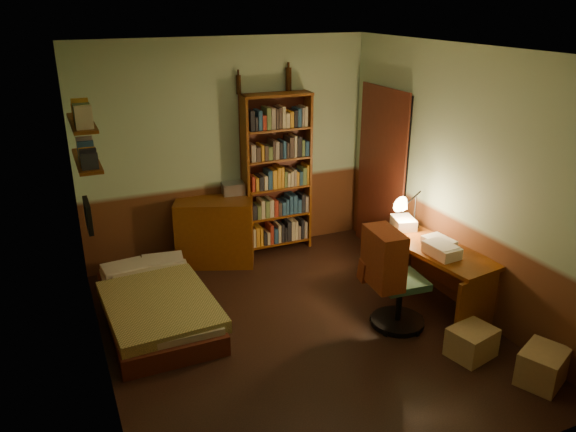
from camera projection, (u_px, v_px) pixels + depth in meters
name	position (u px, v px, depth m)	size (l,w,h in m)	color
floor	(298.00, 332.00, 5.40)	(3.50, 4.00, 0.02)	black
ceiling	(301.00, 49.00, 4.44)	(3.50, 4.00, 0.02)	silver
wall_back	(228.00, 151.00, 6.63)	(3.50, 0.02, 2.60)	#9CBC96
wall_left	(89.00, 236.00, 4.26)	(0.02, 4.00, 2.60)	#9CBC96
wall_right	(460.00, 180.00, 5.58)	(0.02, 4.00, 2.60)	#9CBC96
wall_front	(447.00, 315.00, 3.21)	(3.50, 0.02, 2.60)	#9CBC96
doorway	(383.00, 174.00, 6.78)	(0.06, 0.90, 2.00)	black
door_trim	(381.00, 174.00, 6.77)	(0.02, 0.98, 2.08)	#481C11
bed	(156.00, 296.00, 5.51)	(0.93, 1.73, 0.51)	olive
dresser	(215.00, 232.00, 6.65)	(0.90, 0.45, 0.80)	#612F0B
mini_stereo	(233.00, 188.00, 6.69)	(0.26, 0.20, 0.14)	#B2B2B7
bookshelf	(277.00, 175.00, 6.82)	(0.84, 0.26, 1.96)	#612F0B
bottle_left	(239.00, 85.00, 6.36)	(0.06, 0.06, 0.22)	black
bottle_right	(288.00, 79.00, 6.58)	(0.07, 0.07, 0.27)	black
desk	(434.00, 278.00, 5.68)	(0.53, 1.27, 0.68)	#612F0B
paper_stack	(403.00, 223.00, 6.02)	(0.21, 0.29, 0.11)	silver
desk_lamp	(416.00, 199.00, 5.95)	(0.19, 0.19, 0.63)	black
office_chair	(401.00, 282.00, 5.34)	(0.46, 0.41, 0.92)	#315A42
red_jacket	(378.00, 209.00, 5.11)	(0.25, 0.46, 0.54)	#953B1B
wall_shelf_lower	(87.00, 161.00, 5.13)	(0.20, 0.90, 0.03)	#612F0B
wall_shelf_upper	(82.00, 123.00, 5.00)	(0.20, 0.90, 0.03)	#612F0B
framed_picture	(88.00, 216.00, 4.80)	(0.04, 0.32, 0.26)	black
cardboard_box_a	(542.00, 366.00, 4.63)	(0.40, 0.32, 0.30)	tan
cardboard_box_b	(472.00, 342.00, 4.98)	(0.38, 0.32, 0.27)	tan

